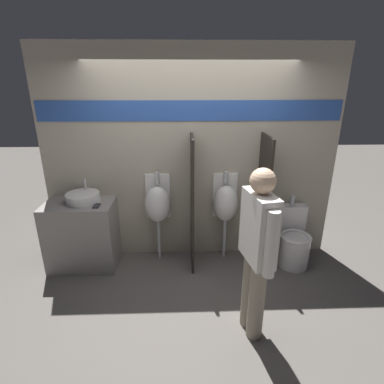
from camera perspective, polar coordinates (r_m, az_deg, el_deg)
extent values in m
plane|color=#5B5651|center=(3.85, 0.09, -15.73)|extent=(16.00, 16.00, 0.00)
cube|color=#B2A893|center=(3.83, -0.22, 6.46)|extent=(3.72, 0.06, 2.70)
cube|color=#2D56AD|center=(3.69, -0.22, 15.22)|extent=(3.65, 0.01, 0.24)
cube|color=gray|center=(4.09, -20.14, -7.67)|extent=(0.84, 0.52, 0.87)
cylinder|color=white|center=(3.92, -20.08, -0.98)|extent=(0.41, 0.41, 0.11)
cylinder|color=silver|center=(4.01, -19.70, 1.42)|extent=(0.03, 0.03, 0.14)
cube|color=#232328|center=(3.74, -17.73, -2.52)|extent=(0.07, 0.14, 0.01)
cube|color=#28231E|center=(3.71, 0.03, -2.29)|extent=(0.03, 0.52, 1.68)
cube|color=#28231E|center=(3.84, 13.23, -2.05)|extent=(0.03, 0.52, 1.68)
cylinder|color=silver|center=(4.08, -6.27, -8.92)|extent=(0.04, 0.04, 0.56)
ellipsoid|color=white|center=(3.86, -6.55, -2.39)|extent=(0.33, 0.24, 0.48)
cube|color=white|center=(3.94, -6.47, -0.76)|extent=(0.32, 0.02, 0.60)
cylinder|color=silver|center=(3.82, -6.66, 2.65)|extent=(0.06, 0.06, 0.16)
cylinder|color=silver|center=(4.10, 6.17, -8.71)|extent=(0.04, 0.04, 0.56)
ellipsoid|color=white|center=(3.89, 6.44, -2.22)|extent=(0.33, 0.24, 0.48)
cube|color=white|center=(3.97, 6.24, -0.60)|extent=(0.32, 0.02, 0.60)
cylinder|color=silver|center=(3.85, 6.47, 2.79)|extent=(0.06, 0.06, 0.16)
cylinder|color=white|center=(4.16, 18.85, -10.65)|extent=(0.38, 0.38, 0.40)
torus|color=white|center=(4.06, 19.19, -8.04)|extent=(0.39, 0.39, 0.04)
cube|color=white|center=(4.22, 18.14, -4.45)|extent=(0.40, 0.16, 0.33)
cylinder|color=silver|center=(4.11, 18.59, -1.47)|extent=(0.06, 0.06, 0.14)
cylinder|color=gray|center=(2.95, 12.17, -19.67)|extent=(0.15, 0.15, 0.79)
cylinder|color=gray|center=(3.05, 10.92, -17.90)|extent=(0.15, 0.15, 0.79)
cube|color=silver|center=(2.62, 12.60, -6.66)|extent=(0.25, 0.44, 0.62)
cylinder|color=silver|center=(2.45, 14.84, -9.69)|extent=(0.10, 0.10, 0.57)
cylinder|color=silver|center=(2.82, 10.59, -5.15)|extent=(0.10, 0.10, 0.57)
sphere|color=beige|center=(2.46, 13.34, 2.07)|extent=(0.21, 0.21, 0.21)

